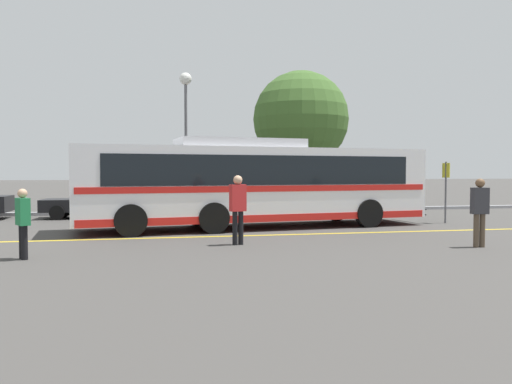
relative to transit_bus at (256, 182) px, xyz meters
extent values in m
plane|color=#423F3D|center=(-1.18, 0.10, -1.60)|extent=(220.00, 220.00, 0.00)
cube|color=gold|center=(0.02, -2.20, -1.60)|extent=(32.28, 0.20, 0.01)
cube|color=#99999E|center=(0.02, 6.62, -1.53)|extent=(40.28, 0.36, 0.15)
cube|color=white|center=(0.02, 0.00, -0.04)|extent=(12.51, 4.15, 2.47)
cube|color=black|center=(0.02, 0.00, 0.42)|extent=(10.81, 3.97, 0.98)
cube|color=red|center=(0.02, 0.00, -0.18)|extent=(12.28, 4.16, 0.20)
cube|color=red|center=(0.02, 0.00, -1.16)|extent=(12.27, 4.15, 0.24)
cube|color=black|center=(6.13, 0.79, 0.02)|extent=(0.33, 2.27, 1.79)
cube|color=black|center=(6.13, 0.79, 1.04)|extent=(0.27, 1.81, 0.24)
cube|color=silver|center=(-0.59, -0.08, 1.35)|extent=(4.53, 2.61, 0.31)
cube|color=black|center=(6.40, 0.83, -1.05)|extent=(0.29, 1.94, 0.04)
cube|color=black|center=(6.40, 0.83, -1.25)|extent=(0.29, 1.94, 0.04)
cylinder|color=black|center=(3.63, 1.73, -1.10)|extent=(1.03, 0.41, 1.00)
cylinder|color=black|center=(3.95, -0.74, -1.10)|extent=(1.03, 0.41, 1.00)
cylinder|color=black|center=(-1.97, 1.00, -1.10)|extent=(1.03, 0.41, 1.00)
cylinder|color=black|center=(-1.65, -1.47, -1.10)|extent=(1.03, 0.41, 1.00)
cylinder|color=black|center=(-4.53, 0.67, -1.10)|extent=(1.03, 0.41, 1.00)
cylinder|color=black|center=(-4.21, -1.80, -1.10)|extent=(1.03, 0.41, 1.00)
cube|color=black|center=(-6.19, 5.00, -1.04)|extent=(3.96, 1.74, 0.52)
cube|color=black|center=(-6.10, 5.00, -0.58)|extent=(1.68, 1.49, 0.41)
cylinder|color=black|center=(-7.43, 4.24, -1.30)|extent=(0.60, 0.21, 0.60)
cylinder|color=black|center=(-7.39, 5.81, -1.30)|extent=(0.60, 0.21, 0.60)
cylinder|color=black|center=(-5.00, 4.19, -1.30)|extent=(0.60, 0.21, 0.60)
cylinder|color=black|center=(-4.96, 5.76, -1.30)|extent=(0.60, 0.21, 0.60)
cube|color=#4C3823|center=(0.00, 5.43, -1.01)|extent=(4.53, 1.89, 0.58)
cube|color=black|center=(-0.11, 5.43, -0.51)|extent=(1.92, 1.62, 0.43)
cylinder|color=black|center=(1.38, 6.32, -1.30)|extent=(0.60, 0.21, 0.60)
cylinder|color=black|center=(1.42, 4.61, -1.30)|extent=(0.60, 0.21, 0.60)
cylinder|color=black|center=(-1.41, 6.26, -1.30)|extent=(0.60, 0.21, 0.60)
cylinder|color=black|center=(-1.37, 4.55, -1.30)|extent=(0.60, 0.21, 0.60)
cylinder|color=black|center=(-1.37, -4.05, -1.15)|extent=(0.14, 0.14, 0.91)
cylinder|color=black|center=(-1.21, -4.01, -1.15)|extent=(0.14, 0.14, 0.91)
cube|color=red|center=(-1.29, -4.03, -0.33)|extent=(0.46, 0.32, 0.72)
sphere|color=tan|center=(-1.29, -4.03, 0.15)|extent=(0.25, 0.25, 0.25)
cylinder|color=brown|center=(4.74, -5.67, -1.17)|extent=(0.14, 0.14, 0.87)
cylinder|color=brown|center=(4.91, -5.69, -1.17)|extent=(0.14, 0.14, 0.87)
cube|color=#333338|center=(4.83, -5.68, -0.39)|extent=(0.43, 0.25, 0.69)
sphere|color=brown|center=(4.83, -5.68, 0.08)|extent=(0.24, 0.24, 0.24)
cylinder|color=black|center=(-6.34, -5.36, -1.21)|extent=(0.14, 0.14, 0.77)
cylinder|color=black|center=(-6.42, -5.21, -1.21)|extent=(0.14, 0.14, 0.77)
cube|color=#1E723F|center=(-6.38, -5.29, -0.52)|extent=(0.40, 0.47, 0.61)
sphere|color=tan|center=(-6.38, -5.29, -0.11)|extent=(0.21, 0.21, 0.21)
cylinder|color=#59595E|center=(7.46, 0.07, -0.42)|extent=(0.07, 0.07, 2.36)
cube|color=yellow|center=(7.46, 0.07, 0.43)|extent=(0.08, 0.40, 0.56)
cylinder|color=#59595E|center=(-2.00, 7.43, 1.50)|extent=(0.14, 0.14, 6.21)
sphere|color=silver|center=(-2.00, 7.43, 4.91)|extent=(0.59, 0.59, 0.59)
cylinder|color=#513823|center=(4.20, 8.66, -0.16)|extent=(0.28, 0.28, 2.88)
sphere|color=#3D6028|center=(4.20, 8.66, 3.20)|extent=(5.12, 5.12, 5.12)
camera|label=1|loc=(-3.43, -17.24, 0.37)|focal=35.00mm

